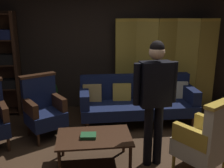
{
  "coord_description": "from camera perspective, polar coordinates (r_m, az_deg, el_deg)",
  "views": [
    {
      "loc": [
        -0.45,
        -3.06,
        2.05
      ],
      "look_at": [
        0.0,
        0.8,
        0.95
      ],
      "focal_mm": 41.66,
      "sensor_mm": 36.0,
      "label": 1
    }
  ],
  "objects": [
    {
      "name": "folding_screen",
      "position": [
        5.61,
        11.79,
        4.52
      ],
      "size": [
        2.17,
        0.27,
        1.9
      ],
      "color": "#B29338",
      "rests_on": "ground_plane"
    },
    {
      "name": "ground_plane",
      "position": [
        3.72,
        1.51,
        -17.72
      ],
      "size": [
        10.0,
        10.0,
        0.0
      ],
      "primitive_type": "plane",
      "color": "#3D2819"
    },
    {
      "name": "velvet_couch",
      "position": [
        4.9,
        5.51,
        -3.28
      ],
      "size": [
        2.12,
        0.78,
        0.88
      ],
      "color": "#382114",
      "rests_on": "ground_plane"
    },
    {
      "name": "standing_figure",
      "position": [
        3.39,
        9.41,
        -2.02
      ],
      "size": [
        0.59,
        0.26,
        1.7
      ],
      "color": "black",
      "rests_on": "ground_plane"
    },
    {
      "name": "book_green_cloth",
      "position": [
        3.55,
        -5.2,
        -11.25
      ],
      "size": [
        0.22,
        0.18,
        0.04
      ],
      "primitive_type": "cube",
      "rotation": [
        0.0,
        0.0,
        -0.09
      ],
      "color": "#1E4C28",
      "rests_on": "coffee_table"
    },
    {
      "name": "armchair_gilt_accent",
      "position": [
        3.56,
        19.92,
        -11.23
      ],
      "size": [
        0.8,
        0.79,
        1.04
      ],
      "color": "gold",
      "rests_on": "ground_plane"
    },
    {
      "name": "potted_plant",
      "position": [
        5.36,
        -14.24,
        -2.23
      ],
      "size": [
        0.47,
        0.47,
        0.76
      ],
      "color": "brown",
      "rests_on": "ground_plane"
    },
    {
      "name": "armchair_wing_right",
      "position": [
        4.47,
        -14.78,
        -5.18
      ],
      "size": [
        0.79,
        0.79,
        1.04
      ],
      "color": "#382114",
      "rests_on": "ground_plane"
    },
    {
      "name": "coffee_table",
      "position": [
        3.6,
        -3.94,
        -12.03
      ],
      "size": [
        1.0,
        0.64,
        0.42
      ],
      "color": "#382114",
      "rests_on": "ground_plane"
    },
    {
      "name": "back_wall",
      "position": [
        5.57,
        -2.01,
        9.09
      ],
      "size": [
        7.2,
        0.1,
        2.8
      ],
      "primitive_type": "cube",
      "color": "black",
      "rests_on": "ground_plane"
    }
  ]
}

